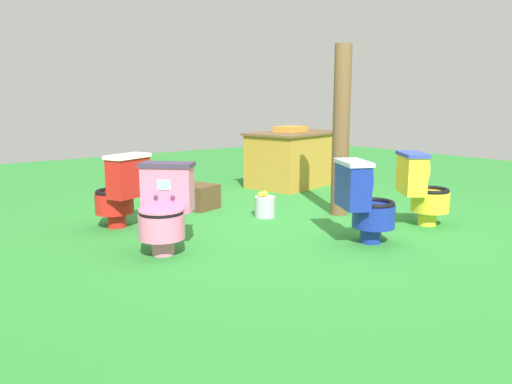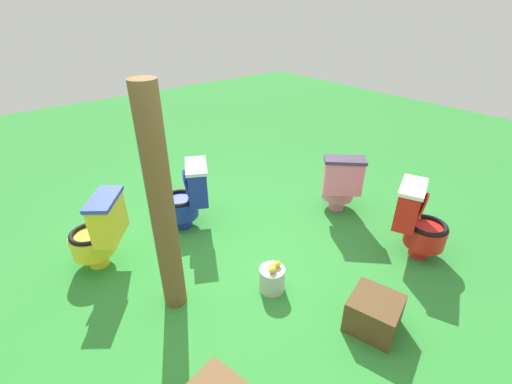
{
  "view_description": "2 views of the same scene",
  "coord_description": "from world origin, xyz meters",
  "px_view_note": "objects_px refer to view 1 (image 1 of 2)",
  "views": [
    {
      "loc": [
        -3.35,
        -3.6,
        1.24
      ],
      "look_at": [
        -0.63,
        -0.16,
        0.43
      ],
      "focal_mm": 35.32,
      "sensor_mm": 36.0,
      "label": 1
    },
    {
      "loc": [
        1.48,
        2.09,
        2.22
      ],
      "look_at": [
        -0.63,
        -0.5,
        0.34
      ],
      "focal_mm": 24.52,
      "sensor_mm": 36.0,
      "label": 2
    }
  ],
  "objects_px": {
    "toilet_red": "(121,190)",
    "toilet_pink": "(164,208)",
    "small_crate": "(199,197)",
    "wooden_post": "(341,131)",
    "toilet_yellow": "(422,188)",
    "lemon_bucket": "(265,206)",
    "toilet_blue": "(364,201)",
    "vendor_table": "(296,158)"
  },
  "relations": [
    {
      "from": "toilet_red",
      "to": "toilet_pink",
      "type": "bearing_deg",
      "value": -114.71
    },
    {
      "from": "wooden_post",
      "to": "small_crate",
      "type": "xyz_separation_m",
      "value": [
        -1.04,
        1.19,
        -0.76
      ]
    },
    {
      "from": "vendor_table",
      "to": "lemon_bucket",
      "type": "bearing_deg",
      "value": -141.62
    },
    {
      "from": "toilet_pink",
      "to": "lemon_bucket",
      "type": "relative_size",
      "value": 2.63
    },
    {
      "from": "toilet_blue",
      "to": "small_crate",
      "type": "distance_m",
      "value": 2.12
    },
    {
      "from": "toilet_red",
      "to": "wooden_post",
      "type": "height_order",
      "value": "wooden_post"
    },
    {
      "from": "toilet_pink",
      "to": "small_crate",
      "type": "relative_size",
      "value": 2.03
    },
    {
      "from": "toilet_red",
      "to": "wooden_post",
      "type": "bearing_deg",
      "value": -45.58
    },
    {
      "from": "toilet_red",
      "to": "small_crate",
      "type": "relative_size",
      "value": 2.03
    },
    {
      "from": "toilet_red",
      "to": "small_crate",
      "type": "height_order",
      "value": "toilet_red"
    },
    {
      "from": "toilet_red",
      "to": "lemon_bucket",
      "type": "xyz_separation_m",
      "value": [
        1.39,
        -0.49,
        -0.26
      ]
    },
    {
      "from": "small_crate",
      "to": "wooden_post",
      "type": "bearing_deg",
      "value": -48.75
    },
    {
      "from": "toilet_red",
      "to": "wooden_post",
      "type": "xyz_separation_m",
      "value": [
        2.09,
        -0.9,
        0.53
      ]
    },
    {
      "from": "vendor_table",
      "to": "small_crate",
      "type": "xyz_separation_m",
      "value": [
        -1.97,
        -0.52,
        -0.25
      ]
    },
    {
      "from": "toilet_red",
      "to": "toilet_pink",
      "type": "distance_m",
      "value": 0.95
    },
    {
      "from": "wooden_post",
      "to": "toilet_pink",
      "type": "bearing_deg",
      "value": -178.63
    },
    {
      "from": "toilet_red",
      "to": "wooden_post",
      "type": "distance_m",
      "value": 2.34
    },
    {
      "from": "toilet_pink",
      "to": "wooden_post",
      "type": "height_order",
      "value": "wooden_post"
    },
    {
      "from": "toilet_yellow",
      "to": "toilet_blue",
      "type": "relative_size",
      "value": 1.0
    },
    {
      "from": "toilet_red",
      "to": "toilet_blue",
      "type": "height_order",
      "value": "same"
    },
    {
      "from": "toilet_blue",
      "to": "small_crate",
      "type": "height_order",
      "value": "toilet_blue"
    },
    {
      "from": "toilet_yellow",
      "to": "wooden_post",
      "type": "distance_m",
      "value": 1.02
    },
    {
      "from": "small_crate",
      "to": "lemon_bucket",
      "type": "xyz_separation_m",
      "value": [
        0.33,
        -0.78,
        -0.02
      ]
    },
    {
      "from": "toilet_red",
      "to": "toilet_blue",
      "type": "distance_m",
      "value": 2.29
    },
    {
      "from": "toilet_yellow",
      "to": "lemon_bucket",
      "type": "bearing_deg",
      "value": -103.49
    },
    {
      "from": "toilet_pink",
      "to": "vendor_table",
      "type": "distance_m",
      "value": 3.53
    },
    {
      "from": "vendor_table",
      "to": "wooden_post",
      "type": "height_order",
      "value": "wooden_post"
    },
    {
      "from": "vendor_table",
      "to": "wooden_post",
      "type": "distance_m",
      "value": 2.01
    },
    {
      "from": "toilet_red",
      "to": "lemon_bucket",
      "type": "distance_m",
      "value": 1.49
    },
    {
      "from": "vendor_table",
      "to": "wooden_post",
      "type": "relative_size",
      "value": 0.89
    },
    {
      "from": "toilet_yellow",
      "to": "toilet_red",
      "type": "xyz_separation_m",
      "value": [
        -2.38,
        1.72,
        0.0
      ]
    },
    {
      "from": "toilet_yellow",
      "to": "lemon_bucket",
      "type": "distance_m",
      "value": 1.6
    },
    {
      "from": "toilet_blue",
      "to": "wooden_post",
      "type": "relative_size",
      "value": 0.4
    },
    {
      "from": "toilet_yellow",
      "to": "toilet_pink",
      "type": "bearing_deg",
      "value": -70.02
    },
    {
      "from": "toilet_yellow",
      "to": "vendor_table",
      "type": "bearing_deg",
      "value": -156.68
    },
    {
      "from": "toilet_yellow",
      "to": "toilet_blue",
      "type": "bearing_deg",
      "value": -48.47
    },
    {
      "from": "toilet_yellow",
      "to": "small_crate",
      "type": "relative_size",
      "value": 2.03
    },
    {
      "from": "vendor_table",
      "to": "small_crate",
      "type": "height_order",
      "value": "vendor_table"
    },
    {
      "from": "vendor_table",
      "to": "toilet_pink",
      "type": "bearing_deg",
      "value": -150.2
    },
    {
      "from": "wooden_post",
      "to": "lemon_bucket",
      "type": "distance_m",
      "value": 1.13
    },
    {
      "from": "toilet_yellow",
      "to": "wooden_post",
      "type": "bearing_deg",
      "value": -123.28
    },
    {
      "from": "toilet_pink",
      "to": "vendor_table",
      "type": "height_order",
      "value": "vendor_table"
    }
  ]
}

